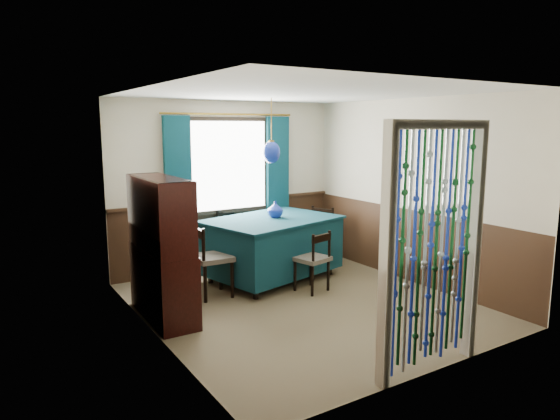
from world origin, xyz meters
TOP-DOWN VIEW (x-y plane):
  - floor at (0.00, 0.00)m, footprint 4.00×4.00m
  - ceiling at (0.00, 0.00)m, footprint 4.00×4.00m
  - wall_back at (0.00, 2.00)m, footprint 3.60×0.00m
  - wall_front at (0.00, -2.00)m, footprint 3.60×0.00m
  - wall_left at (-1.80, 0.00)m, footprint 0.00×4.00m
  - wall_right at (1.80, 0.00)m, footprint 0.00×4.00m
  - wainscot_back at (0.00, 1.99)m, footprint 3.60×0.00m
  - wainscot_front at (0.00, -1.99)m, footprint 3.60×0.00m
  - wainscot_left at (-1.79, 0.00)m, footprint 0.00×4.00m
  - wainscot_right at (1.79, 0.00)m, footprint 0.00×4.00m
  - window at (0.00, 1.95)m, footprint 1.32×0.12m
  - doorway at (0.00, -1.94)m, footprint 1.16×0.12m
  - dining_table at (0.21, 1.07)m, footprint 2.03×1.62m
  - chair_near at (0.39, 0.32)m, footprint 0.47×0.46m
  - chair_far at (-0.00, 1.83)m, footprint 0.53×0.51m
  - chair_left at (-0.82, 0.85)m, footprint 0.46×0.48m
  - chair_right at (1.22, 1.36)m, footprint 0.56×0.57m
  - sideboard at (-1.57, 0.49)m, footprint 0.43×1.21m
  - pendant_lamp at (0.21, 1.07)m, footprint 0.24×0.24m
  - vase_table at (0.30, 1.11)m, footprint 0.23×0.23m
  - bowl_shelf at (-1.51, 0.23)m, footprint 0.29×0.29m
  - vase_sideboard at (-1.51, 0.78)m, footprint 0.21×0.21m

SIDE VIEW (x-z plane):
  - floor at x=0.00m, z-range 0.00..0.00m
  - chair_near at x=0.39m, z-range 0.03..0.83m
  - chair_right at x=1.22m, z-range 0.03..0.91m
  - chair_far at x=0.00m, z-range 0.03..0.92m
  - chair_left at x=-0.82m, z-range 0.03..0.95m
  - dining_table at x=0.21m, z-range 0.06..0.92m
  - wainscot_back at x=0.00m, z-range -1.30..2.30m
  - wainscot_front at x=0.00m, z-range -1.30..2.30m
  - wainscot_left at x=-1.79m, z-range -1.50..2.50m
  - wainscot_right at x=1.79m, z-range -1.50..2.50m
  - sideboard at x=-1.57m, z-range -0.23..1.35m
  - vase_sideboard at x=-1.51m, z-range 0.79..0.97m
  - vase_table at x=0.30m, z-range 0.86..1.07m
  - doorway at x=0.00m, z-range -0.04..2.14m
  - bowl_shelf at x=-1.51m, z-range 1.08..1.14m
  - wall_back at x=0.00m, z-range -0.55..3.05m
  - wall_front at x=0.00m, z-range -0.55..3.05m
  - wall_left at x=-1.80m, z-range -0.75..3.25m
  - wall_right at x=1.80m, z-range -0.75..3.25m
  - window at x=0.00m, z-range 0.84..2.26m
  - pendant_lamp at x=0.21m, z-range 1.34..2.22m
  - ceiling at x=0.00m, z-range 2.50..2.50m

